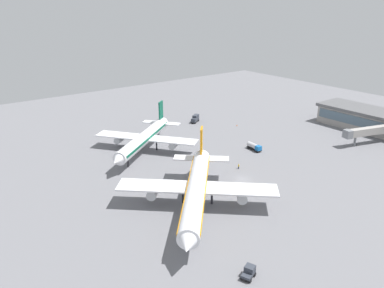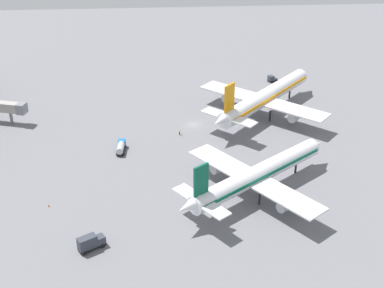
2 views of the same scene
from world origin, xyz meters
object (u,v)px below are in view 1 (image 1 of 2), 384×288
(airplane_taxiing, at_px, (197,189))
(safety_cone_near_gate, at_px, (237,125))
(airplane_at_gate, at_px, (145,138))
(fuel_truck, at_px, (254,147))
(baggage_tug, at_px, (249,272))
(ground_crew_worker, at_px, (239,166))
(catering_truck, at_px, (195,119))

(airplane_taxiing, height_order, safety_cone_near_gate, airplane_taxiing)
(airplane_at_gate, xyz_separation_m, safety_cone_near_gate, (1.90, -48.03, -4.99))
(airplane_taxiing, distance_m, fuel_truck, 47.95)
(baggage_tug, height_order, ground_crew_worker, baggage_tug)
(airplane_at_gate, bearing_deg, airplane_taxiing, 39.88)
(airplane_taxiing, relative_size, safety_cone_near_gate, 71.37)
(airplane_at_gate, relative_size, fuel_truck, 6.32)
(airplane_taxiing, bearing_deg, ground_crew_worker, 156.17)
(airplane_taxiing, distance_m, ground_crew_worker, 29.69)
(fuel_truck, bearing_deg, catering_truck, 177.98)
(catering_truck, distance_m, baggage_tug, 104.55)
(fuel_truck, height_order, baggage_tug, fuel_truck)
(safety_cone_near_gate, bearing_deg, baggage_tug, 137.59)
(catering_truck, distance_m, fuel_truck, 41.03)
(airplane_at_gate, bearing_deg, baggage_tug, 38.59)
(airplane_at_gate, distance_m, baggage_tug, 73.44)
(baggage_tug, height_order, safety_cone_near_gate, baggage_tug)
(ground_crew_worker, height_order, safety_cone_near_gate, ground_crew_worker)
(safety_cone_near_gate, bearing_deg, fuel_truck, 148.57)
(catering_truck, relative_size, baggage_tug, 1.58)
(airplane_taxiing, distance_m, safety_cone_near_gate, 74.31)
(safety_cone_near_gate, bearing_deg, airplane_at_gate, 92.26)
(ground_crew_worker, bearing_deg, fuel_truck, 55.35)
(safety_cone_near_gate, bearing_deg, catering_truck, 35.06)
(fuel_truck, xyz_separation_m, safety_cone_near_gate, (25.05, -15.31, -1.09))
(baggage_tug, relative_size, safety_cone_near_gate, 6.11)
(airplane_taxiing, distance_m, catering_truck, 77.62)
(airplane_taxiing, distance_m, baggage_tug, 28.81)
(catering_truck, distance_m, ground_crew_worker, 53.67)
(safety_cone_near_gate, bearing_deg, ground_crew_worker, 136.91)
(airplane_taxiing, height_order, ground_crew_worker, airplane_taxiing)
(fuel_truck, height_order, ground_crew_worker, fuel_truck)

